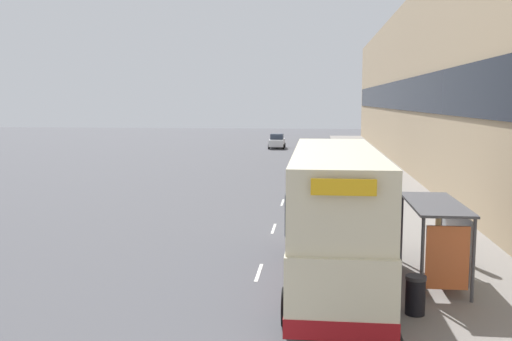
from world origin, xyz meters
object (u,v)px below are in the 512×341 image
object	(u,v)px
car_0	(277,141)
pedestrian_at_shelter	(440,230)
double_decker_bus_near	(335,215)
litter_bin	(415,295)
bus_shelter	(442,228)
pedestrian_2	(471,243)
car_1	(324,162)
pedestrian_1	(392,243)

from	to	relation	value
car_0	pedestrian_at_shelter	distance (m)	48.67
double_decker_bus_near	litter_bin	world-z (taller)	double_decker_bus_near
car_0	bus_shelter	bearing A→B (deg)	99.57
car_0	litter_bin	world-z (taller)	car_0
double_decker_bus_near	car_0	world-z (taller)	double_decker_bus_near
bus_shelter	car_0	distance (m)	52.23
bus_shelter	double_decker_bus_near	xyz separation A→B (m)	(-3.30, -0.28, 0.41)
double_decker_bus_near	pedestrian_at_shelter	xyz separation A→B (m)	(4.03, 4.03, -1.30)
bus_shelter	pedestrian_at_shelter	bearing A→B (deg)	78.87
bus_shelter	double_decker_bus_near	distance (m)	3.33
bus_shelter	litter_bin	size ratio (longest dim) A/B	4.00
double_decker_bus_near	pedestrian_2	distance (m)	5.43
car_1	litter_bin	bearing A→B (deg)	-86.28
litter_bin	pedestrian_2	bearing A→B (deg)	61.07
car_1	pedestrian_1	world-z (taller)	pedestrian_1
pedestrian_1	car_1	bearing A→B (deg)	94.17
double_decker_bus_near	litter_bin	distance (m)	3.61
pedestrian_1	double_decker_bus_near	bearing A→B (deg)	-137.53
pedestrian_at_shelter	car_0	bearing A→B (deg)	101.15
double_decker_bus_near	car_1	size ratio (longest dim) A/B	2.43
car_0	pedestrian_2	distance (m)	50.48
bus_shelter	double_decker_bus_near	bearing A→B (deg)	-175.06
pedestrian_at_shelter	double_decker_bus_near	bearing A→B (deg)	-135.03
car_0	pedestrian_1	size ratio (longest dim) A/B	2.36
pedestrian_1	pedestrian_2	size ratio (longest dim) A/B	1.06
bus_shelter	car_0	size ratio (longest dim) A/B	1.07
car_1	pedestrian_at_shelter	bearing A→B (deg)	-80.89
bus_shelter	litter_bin	distance (m)	3.25
double_decker_bus_near	car_0	bearing A→B (deg)	95.93
pedestrian_at_shelter	pedestrian_1	distance (m)	2.98
bus_shelter	car_0	xyz separation A→B (m)	(-8.68, 51.49, -1.01)
car_1	pedestrian_2	distance (m)	27.08
pedestrian_2	pedestrian_1	bearing A→B (deg)	-170.09
car_1	double_decker_bus_near	bearing A→B (deg)	-90.06
bus_shelter	pedestrian_2	size ratio (longest dim) A/B	2.67
car_1	pedestrian_1	distance (m)	27.22
double_decker_bus_near	pedestrian_1	world-z (taller)	double_decker_bus_near
pedestrian_2	litter_bin	distance (m)	5.48
double_decker_bus_near	pedestrian_2	world-z (taller)	double_decker_bus_near
car_1	pedestrian_2	size ratio (longest dim) A/B	2.76
car_1	litter_bin	xyz separation A→B (m)	(2.04, -31.46, -0.18)
litter_bin	car_0	bearing A→B (deg)	97.82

